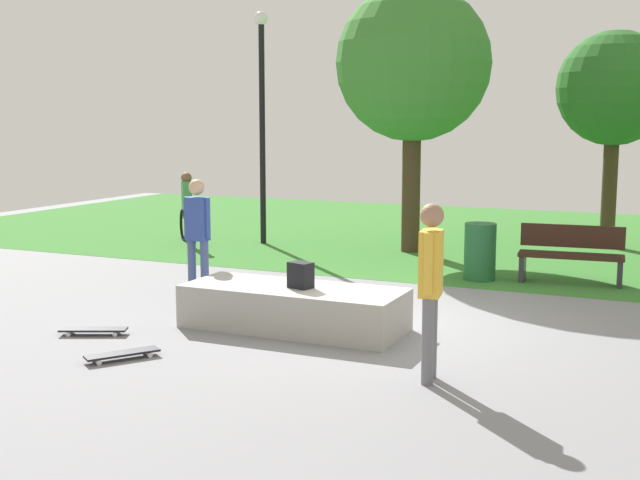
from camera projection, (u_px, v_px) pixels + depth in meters
ground_plane at (388, 321)px, 10.62m from camera, size 28.00×28.00×0.00m
grass_lawn at (515, 238)px, 18.05m from camera, size 26.60×11.51×0.01m
concrete_ledge at (294, 308)px, 10.21m from camera, size 2.74×1.07×0.53m
backpack_on_ledge at (301, 275)px, 10.08m from camera, size 0.32×0.27×0.32m
skater_performing_trick at (431, 278)px, 8.05m from camera, size 0.24×0.43×1.78m
skater_watching at (197, 229)px, 11.92m from camera, size 0.43×0.23×1.72m
skateboard_by_ledge at (122, 354)px, 8.93m from camera, size 0.62×0.77×0.08m
skateboard_spare at (93, 330)px, 9.94m from camera, size 0.81×0.51×0.08m
park_bench_by_oak at (571, 253)px, 13.03m from camera, size 1.63×0.61×0.91m
tree_tall_oak at (413, 65)px, 15.67m from camera, size 2.96×2.96×5.10m
tree_leaning_ash at (614, 90)px, 16.37m from camera, size 2.28×2.28×4.32m
lamp_post at (262, 106)px, 16.84m from camera, size 0.28×0.28×4.72m
trash_bin at (480, 252)px, 13.29m from camera, size 0.51×0.51×0.92m
cyclist_on_bicycle at (187, 214)px, 17.05m from camera, size 1.28×1.38×1.52m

